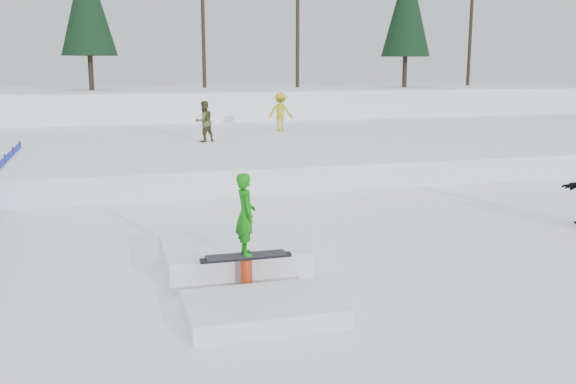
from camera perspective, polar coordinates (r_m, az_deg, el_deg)
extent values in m
plane|color=white|center=(12.65, 0.31, -6.73)|extent=(120.00, 120.00, 0.00)
cube|color=white|center=(41.77, -11.37, 7.36)|extent=(60.00, 14.00, 2.40)
cube|color=white|center=(27.97, -8.91, 3.95)|extent=(50.00, 18.00, 0.80)
cylinder|color=black|center=(22.42, -23.78, 1.71)|extent=(0.05, 0.05, 1.10)
cylinder|color=black|center=(24.28, -23.20, 2.42)|extent=(0.05, 0.05, 1.10)
cylinder|color=black|center=(26.15, -22.70, 3.04)|extent=(0.05, 0.05, 1.10)
cylinder|color=black|center=(40.05, -17.11, 10.08)|extent=(0.30, 0.30, 2.00)
cone|color=black|center=(40.20, -17.45, 15.75)|extent=(3.20, 3.20, 5.95)
cylinder|color=black|center=(42.65, -7.58, 15.57)|extent=(0.24, 0.24, 9.50)
cylinder|color=black|center=(42.94, 0.86, 14.63)|extent=(0.24, 0.24, 8.00)
cylinder|color=black|center=(44.04, 10.33, 10.46)|extent=(0.30, 0.30, 2.00)
cone|color=black|center=(44.18, 10.53, 15.85)|extent=(3.20, 3.20, 6.30)
cylinder|color=black|center=(48.82, 16.01, 15.28)|extent=(0.24, 0.24, 10.50)
imported|color=#423F22|center=(26.36, -7.47, 6.24)|extent=(0.99, 0.89, 1.66)
imported|color=#A59918|center=(30.57, -0.67, 7.15)|extent=(1.34, 1.19, 1.80)
cube|color=white|center=(12.49, -5.00, -5.72)|extent=(2.60, 2.20, 0.54)
cube|color=white|center=(10.22, -2.26, -10.34)|extent=(2.40, 1.60, 0.30)
cylinder|color=#C43F1E|center=(11.35, -3.70, -8.74)|extent=(0.44, 0.44, 0.06)
cylinder|color=#C43F1E|center=(11.26, -3.72, -7.45)|extent=(0.20, 0.20, 0.60)
cube|color=black|center=(11.16, -3.74, -5.84)|extent=(1.60, 0.16, 0.06)
cube|color=black|center=(11.15, -3.75, -5.62)|extent=(1.40, 0.28, 0.03)
imported|color=#0E750C|center=(10.96, -3.80, -1.98)|extent=(0.34, 0.52, 1.42)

